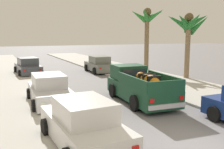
{
  "coord_description": "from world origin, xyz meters",
  "views": [
    {
      "loc": [
        -5.84,
        -5.7,
        3.52
      ],
      "look_at": [
        0.43,
        7.9,
        1.2
      ],
      "focal_mm": 40.94,
      "sensor_mm": 36.0,
      "label": 1
    }
  ],
  "objects": [
    {
      "name": "pickup_truck",
      "position": [
        1.08,
        5.84,
        0.81
      ],
      "size": [
        2.5,
        5.34,
        1.8
      ],
      "color": "#19472D",
      "rests_on": "ground"
    },
    {
      "name": "palm_tree_right_fore",
      "position": [
        8.12,
        10.25,
        4.23
      ],
      "size": [
        3.77,
        3.82,
        5.24
      ],
      "color": "#846B4C",
      "rests_on": "ground"
    },
    {
      "name": "palm_tree_left_fore",
      "position": [
        7.99,
        15.91,
        4.8
      ],
      "size": [
        3.37,
        3.25,
        6.15
      ],
      "color": "brown",
      "rests_on": "ground"
    },
    {
      "name": "curb_right",
      "position": [
        4.36,
        12.0,
        0.05
      ],
      "size": [
        0.16,
        60.0,
        0.1
      ],
      "primitive_type": "cube",
      "color": "silver",
      "rests_on": "ground"
    },
    {
      "name": "car_left_near",
      "position": [
        3.21,
        16.84,
        0.71
      ],
      "size": [
        2.15,
        4.32,
        1.54
      ],
      "color": "slate",
      "rests_on": "ground"
    },
    {
      "name": "car_left_mid",
      "position": [
        -3.42,
        1.73,
        0.71
      ],
      "size": [
        2.17,
        4.32,
        1.54
      ],
      "color": "silver",
      "rests_on": "ground"
    },
    {
      "name": "car_right_near",
      "position": [
        -3.4,
        7.28,
        0.71
      ],
      "size": [
        2.13,
        4.31,
        1.54
      ],
      "color": "silver",
      "rests_on": "ground"
    },
    {
      "name": "curb_left",
      "position": [
        -4.36,
        12.0,
        0.05
      ],
      "size": [
        0.16,
        60.0,
        0.1
      ],
      "primitive_type": "cube",
      "color": "silver",
      "rests_on": "ground"
    },
    {
      "name": "sidewalk_right",
      "position": [
        5.59,
        12.0,
        0.06
      ],
      "size": [
        5.27,
        60.0,
        0.12
      ],
      "primitive_type": "cube",
      "color": "beige",
      "rests_on": "ground"
    },
    {
      "name": "ground_plane",
      "position": [
        0.0,
        0.0,
        0.0
      ],
      "size": [
        160.0,
        160.0,
        0.0
      ],
      "primitive_type": "plane",
      "color": "slate"
    },
    {
      "name": "car_left_far",
      "position": [
        -3.18,
        18.09,
        0.71
      ],
      "size": [
        2.21,
        4.34,
        1.54
      ],
      "color": "#474C56",
      "rests_on": "ground"
    },
    {
      "name": "sidewalk_left",
      "position": [
        -5.59,
        12.0,
        0.06
      ],
      "size": [
        5.27,
        60.0,
        0.12
      ],
      "primitive_type": "cube",
      "color": "beige",
      "rests_on": "ground"
    }
  ]
}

